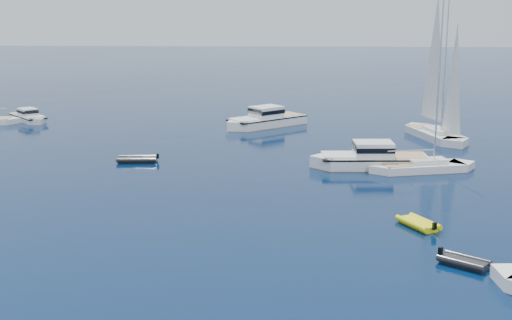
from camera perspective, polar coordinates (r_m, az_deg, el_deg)
The scene contains 8 objects.
motor_cruiser_centre at distance 62.00m, azimuth 9.43°, elevation -0.59°, with size 3.45×11.26×2.96m, color silver, non-canonical shape.
motor_cruiser_distant at distance 81.23m, azimuth 0.74°, elevation 2.82°, with size 3.50×11.43×3.00m, color white, non-canonical shape.
motor_cruiser_horizon at distance 89.13m, azimuth -18.30°, elevation 3.07°, with size 2.36×7.70×2.02m, color silver, non-canonical shape.
sailboat_centre at distance 61.54m, azimuth 13.62°, elevation -0.89°, with size 2.67×10.25×15.07m, color white, non-canonical shape.
sailboat_sails_r at distance 76.42m, azimuth 14.61°, elevation 1.74°, with size 3.12×11.99×17.63m, color silver, non-canonical shape.
tender_yellow at distance 46.52m, azimuth 13.29°, elevation -5.39°, with size 1.79×3.17×0.95m, color #EDF00E, non-canonical shape.
tender_grey_near at distance 40.61m, azimuth 16.83°, elevation -8.36°, with size 1.64×2.85×0.95m, color black, non-canonical shape.
tender_grey_far at distance 64.19m, azimuth -9.81°, elevation -0.14°, with size 2.06×3.79×0.95m, color black, non-canonical shape.
Camera 1 is at (4.28, -25.48, 14.45)m, focal length 48.27 mm.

